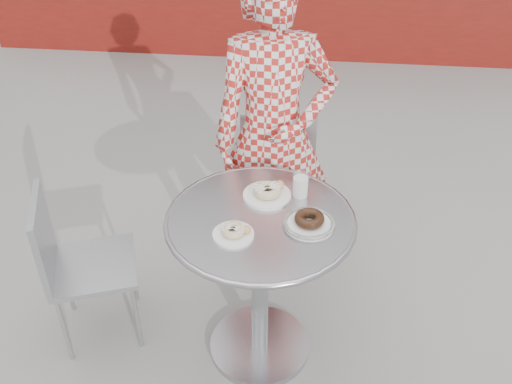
# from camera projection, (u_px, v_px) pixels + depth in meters

# --- Properties ---
(ground) EXTENTS (60.00, 60.00, 0.00)m
(ground) POSITION_uv_depth(u_px,v_px,m) (254.00, 354.00, 2.66)
(ground) COLOR gray
(ground) RESTS_ON ground
(bistro_table) EXTENTS (0.77, 0.77, 0.78)m
(bistro_table) POSITION_uv_depth(u_px,v_px,m) (260.00, 254.00, 2.36)
(bistro_table) COLOR #BDBCC1
(bistro_table) RESTS_ON ground
(chair_far) EXTENTS (0.42, 0.42, 0.82)m
(chair_far) POSITION_uv_depth(u_px,v_px,m) (276.00, 190.00, 3.31)
(chair_far) COLOR #A5A7AC
(chair_far) RESTS_ON ground
(chair_left) EXTENTS (0.48, 0.48, 0.78)m
(chair_left) POSITION_uv_depth(u_px,v_px,m) (96.00, 292.00, 2.66)
(chair_left) COLOR #A5A7AC
(chair_left) RESTS_ON ground
(seated_person) EXTENTS (0.67, 0.52, 1.62)m
(seated_person) POSITION_uv_depth(u_px,v_px,m) (274.00, 136.00, 2.71)
(seated_person) COLOR #AD201A
(seated_person) RESTS_ON ground
(plate_far) EXTENTS (0.20, 0.20, 0.05)m
(plate_far) POSITION_uv_depth(u_px,v_px,m) (268.00, 192.00, 2.36)
(plate_far) COLOR white
(plate_far) RESTS_ON bistro_table
(plate_near) EXTENTS (0.16, 0.16, 0.04)m
(plate_near) POSITION_uv_depth(u_px,v_px,m) (234.00, 232.00, 2.15)
(plate_near) COLOR white
(plate_near) RESTS_ON bistro_table
(plate_checker) EXTENTS (0.20, 0.20, 0.05)m
(plate_checker) POSITION_uv_depth(u_px,v_px,m) (309.00, 222.00, 2.20)
(plate_checker) COLOR white
(plate_checker) RESTS_ON bistro_table
(milk_cup) EXTENTS (0.07, 0.07, 0.11)m
(milk_cup) POSITION_uv_depth(u_px,v_px,m) (300.00, 186.00, 2.35)
(milk_cup) COLOR white
(milk_cup) RESTS_ON bistro_table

